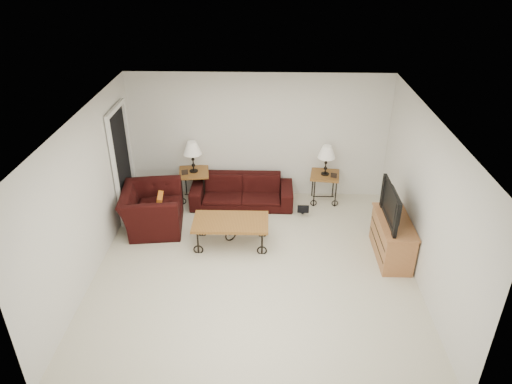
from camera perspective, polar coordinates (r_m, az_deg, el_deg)
ground at (r=7.66m, az=-0.15°, el=-9.12°), size 5.00×5.00×0.00m
wall_back at (r=9.22m, az=0.33°, el=6.73°), size 5.00×0.02×2.50m
wall_front at (r=4.94m, az=-1.11°, el=-15.39°), size 5.00×0.02×2.50m
wall_left at (r=7.46m, az=-19.73°, el=-0.62°), size 0.02×5.00×2.50m
wall_right at (r=7.33m, az=19.77°, el=-1.17°), size 0.02×5.00×2.50m
ceiling at (r=6.44m, az=-0.18°, el=8.77°), size 5.00×5.00×0.00m
doorway at (r=8.94m, az=-15.88°, el=3.25°), size 0.08×0.94×2.04m
sofa at (r=9.21m, az=-1.72°, el=0.07°), size 1.98×0.77×0.58m
side_table_left at (r=9.45m, az=-7.41°, el=0.79°), size 0.64×0.64×0.62m
side_table_right at (r=9.41m, az=8.21°, el=0.51°), size 0.62×0.62×0.60m
lamp_left at (r=9.18m, az=-7.65°, el=4.23°), size 0.40×0.40×0.62m
lamp_right at (r=9.15m, az=8.47°, el=3.82°), size 0.38×0.38×0.60m
photo_frame_left at (r=9.18m, az=-8.61°, el=2.37°), size 0.12×0.05×0.10m
photo_frame_right at (r=9.14m, az=9.39°, el=1.98°), size 0.12×0.06×0.10m
coffee_table at (r=8.06m, az=-3.04°, el=-4.94°), size 1.27×0.69×0.48m
armchair at (r=8.65m, az=-12.44°, el=-2.00°), size 1.15×1.27×0.76m
throw_pillow at (r=8.50m, az=-11.63°, el=-1.37°), size 0.13×0.35×0.34m
tv_stand at (r=8.03m, az=16.13°, el=-5.43°), size 0.47×1.14×0.68m
television at (r=7.70m, az=16.61°, el=-1.49°), size 0.13×1.02×0.59m
backpack at (r=8.96m, az=5.69°, el=-1.49°), size 0.38×0.32×0.42m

